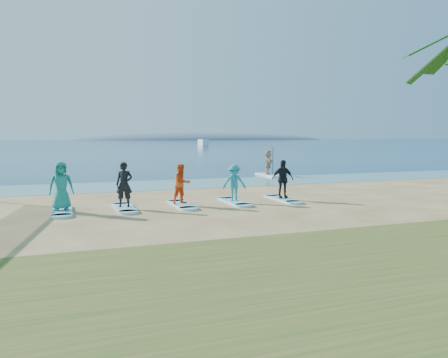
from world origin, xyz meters
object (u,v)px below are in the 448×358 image
object	(u,v)px
paddleboarder	(268,162)
student_4	(283,179)
student_0	(61,186)
student_2	(182,184)
surfboard_3	(234,202)
student_1	(124,184)
surfboard_1	(125,208)
boat_offshore_b	(203,146)
surfboard_2	(182,205)
surfboard_0	(62,211)
student_3	(234,183)
paddleboard	(268,175)
surfboard_4	(282,199)

from	to	relation	value
paddleboarder	student_4	distance (m)	11.45
student_0	student_2	world-z (taller)	student_0
student_2	surfboard_3	xyz separation A→B (m)	(2.24, 0.00, -0.83)
student_1	student_2	distance (m)	2.24
surfboard_1	paddleboarder	bearing A→B (deg)	43.35
boat_offshore_b	surfboard_3	world-z (taller)	boat_offshore_b
surfboard_2	student_4	xyz separation A→B (m)	(4.48, 0.00, 0.87)
student_0	student_2	xyz separation A→B (m)	(4.48, 0.00, -0.10)
surfboard_0	student_1	size ratio (longest dim) A/B	1.29
paddleboarder	student_2	bearing A→B (deg)	157.75
student_3	student_1	bearing A→B (deg)	-158.28
paddleboard	surfboard_1	size ratio (longest dim) A/B	1.36
student_3	surfboard_1	bearing A→B (deg)	-158.28
paddleboard	surfboard_4	size ratio (longest dim) A/B	1.36
student_1	surfboard_2	xyz separation A→B (m)	(2.24, 0.00, -0.90)
surfboard_1	student_2	size ratio (longest dim) A/B	1.40
student_3	surfboard_2	bearing A→B (deg)	-158.28
paddleboarder	student_0	size ratio (longest dim) A/B	0.94
student_2	surfboard_0	bearing A→B (deg)	164.81
boat_offshore_b	student_1	distance (m)	106.90
student_2	paddleboarder	bearing A→B (deg)	34.56
boat_offshore_b	student_2	size ratio (longest dim) A/B	3.61
surfboard_4	student_3	bearing A→B (deg)	180.00
surfboard_0	surfboard_3	distance (m)	6.73
paddleboard	student_2	size ratio (longest dim) A/B	1.91
surfboard_2	student_2	bearing A→B (deg)	0.00
boat_offshore_b	surfboard_4	size ratio (longest dim) A/B	2.58
surfboard_1	student_2	bearing A→B (deg)	0.00
student_0	surfboard_3	xyz separation A→B (m)	(6.73, 0.00, -0.93)
surfboard_0	student_4	size ratio (longest dim) A/B	1.33
paddleboard	student_1	bearing A→B (deg)	-136.26
student_1	surfboard_4	world-z (taller)	student_1
surfboard_2	student_2	size ratio (longest dim) A/B	1.40
student_0	surfboard_3	size ratio (longest dim) A/B	0.80
paddleboard	surfboard_0	world-z (taller)	paddleboard
paddleboard	boat_offshore_b	size ratio (longest dim) A/B	0.53
surfboard_3	surfboard_0	bearing A→B (deg)	180.00
surfboard_0	student_4	world-z (taller)	student_4
paddleboard	surfboard_2	bearing A→B (deg)	-129.87
boat_offshore_b	student_4	distance (m)	104.90
boat_offshore_b	surfboard_2	bearing A→B (deg)	-105.13
surfboard_2	student_4	size ratio (longest dim) A/B	1.33
student_2	student_1	bearing A→B (deg)	164.81
student_2	surfboard_3	bearing A→B (deg)	-15.19
surfboard_4	student_4	world-z (taller)	student_4
surfboard_1	surfboard_2	xyz separation A→B (m)	(2.24, 0.00, 0.00)
boat_offshore_b	surfboard_1	distance (m)	106.90
surfboard_3	surfboard_4	xyz separation A→B (m)	(2.24, 0.00, 0.00)
surfboard_1	surfboard_3	bearing A→B (deg)	0.00
student_0	student_2	bearing A→B (deg)	-6.44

